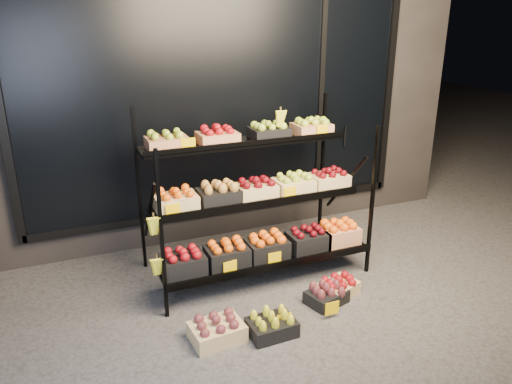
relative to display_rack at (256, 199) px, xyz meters
name	(u,v)px	position (x,y,z in m)	size (l,w,h in m)	color
ground	(283,301)	(0.01, -0.60, -0.79)	(24.00, 24.00, 0.00)	#514F4C
building	(195,74)	(0.01, 1.99, 0.96)	(6.00, 2.08, 3.50)	#2D2826
display_rack	(256,199)	(0.00, 0.00, 0.00)	(2.18, 1.02, 1.69)	black
tag_floor_a	(284,324)	(-0.17, -1.00, -0.73)	(0.13, 0.01, 0.12)	#E7B500
tag_floor_b	(332,312)	(0.28, -1.00, -0.73)	(0.13, 0.01, 0.12)	#E7B500
floor_crate_left	(217,329)	(-0.72, -0.90, -0.69)	(0.44, 0.34, 0.21)	#DCBF7F
floor_crate_midleft	(272,325)	(-0.29, -1.00, -0.70)	(0.38, 0.29, 0.19)	black
floor_crate_midright	(339,286)	(0.54, -0.69, -0.70)	(0.42, 0.37, 0.19)	#DCBF7F
floor_crate_right	(326,294)	(0.36, -0.77, -0.70)	(0.41, 0.34, 0.18)	black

